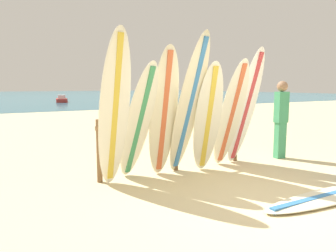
# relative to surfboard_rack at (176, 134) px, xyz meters

# --- Properties ---
(ground_plane) EXTENTS (120.00, 120.00, 0.00)m
(ground_plane) POSITION_rel_surfboard_rack_xyz_m (0.40, -2.39, -0.70)
(ground_plane) COLOR beige
(ocean_water) EXTENTS (120.00, 80.00, 0.01)m
(ocean_water) POSITION_rel_surfboard_rack_xyz_m (0.40, 55.61, -0.70)
(ocean_water) COLOR teal
(ocean_water) RESTS_ON ground
(surfboard_rack) EXTENTS (3.12, 0.09, 1.07)m
(surfboard_rack) POSITION_rel_surfboard_rack_xyz_m (0.00, 0.00, 0.00)
(surfboard_rack) COLOR brown
(surfboard_rack) RESTS_ON ground
(surfboard_leaning_far_left) EXTENTS (0.53, 0.68, 2.49)m
(surfboard_leaning_far_left) POSITION_rel_surfboard_rack_xyz_m (-1.39, -0.43, 0.54)
(surfboard_leaning_far_left) COLOR white
(surfboard_leaning_far_left) RESTS_ON ground
(surfboard_leaning_left) EXTENTS (0.68, 0.99, 2.02)m
(surfboard_leaning_left) POSITION_rel_surfboard_rack_xyz_m (-0.90, -0.27, 0.31)
(surfboard_leaning_left) COLOR silver
(surfboard_leaning_left) RESTS_ON ground
(surfboard_leaning_center_left) EXTENTS (0.57, 0.67, 2.30)m
(surfboard_leaning_center_left) POSITION_rel_surfboard_rack_xyz_m (-0.43, -0.29, 0.45)
(surfboard_leaning_center_left) COLOR beige
(surfboard_leaning_center_left) RESTS_ON ground
(surfboard_leaning_center) EXTENTS (0.68, 0.97, 2.54)m
(surfboard_leaning_center) POSITION_rel_surfboard_rack_xyz_m (0.02, -0.41, 0.57)
(surfboard_leaning_center) COLOR beige
(surfboard_leaning_center) RESTS_ON ground
(surfboard_leaning_center_right) EXTENTS (0.63, 0.70, 2.06)m
(surfboard_leaning_center_right) POSITION_rel_surfboard_rack_xyz_m (0.42, -0.45, 0.33)
(surfboard_leaning_center_right) COLOR silver
(surfboard_leaning_center_right) RESTS_ON ground
(surfboard_leaning_right) EXTENTS (0.61, 0.94, 2.12)m
(surfboard_leaning_right) POSITION_rel_surfboard_rack_xyz_m (0.98, -0.43, 0.36)
(surfboard_leaning_right) COLOR silver
(surfboard_leaning_right) RESTS_ON ground
(surfboard_leaning_far_right) EXTENTS (0.65, 0.83, 2.36)m
(surfboard_leaning_far_right) POSITION_rel_surfboard_rack_xyz_m (1.41, -0.38, 0.48)
(surfboard_leaning_far_right) COLOR white
(surfboard_leaning_far_right) RESTS_ON ground
(surfboard_lying_on_sand) EXTENTS (2.63, 0.59, 0.08)m
(surfboard_lying_on_sand) POSITION_rel_surfboard_rack_xyz_m (1.15, -2.44, -0.67)
(surfboard_lying_on_sand) COLOR beige
(surfboard_lying_on_sand) RESTS_ON ground
(beachgoer_standing) EXTENTS (0.29, 0.23, 1.73)m
(beachgoer_standing) POSITION_rel_surfboard_rack_xyz_m (2.56, -0.30, 0.25)
(beachgoer_standing) COLOR #3F9966
(beachgoer_standing) RESTS_ON ground
(small_boat_offshore) EXTENTS (1.47, 2.82, 0.71)m
(small_boat_offshore) POSITION_rel_surfboard_rack_xyz_m (3.55, 27.43, -0.45)
(small_boat_offshore) COLOR #B22D28
(small_boat_offshore) RESTS_ON ocean_water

